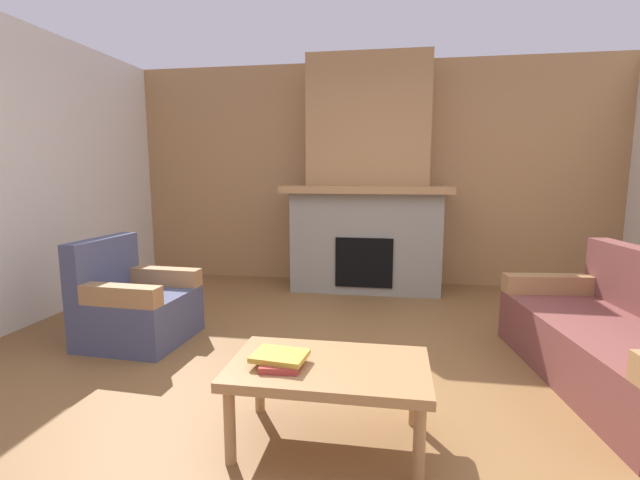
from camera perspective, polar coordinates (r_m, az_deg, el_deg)
ground at (r=3.03m, az=2.53°, el=-18.47°), size 9.00×9.00×0.00m
wall_back_wood_panel at (r=5.69m, az=6.28°, el=8.26°), size 6.00×0.12×2.70m
fireplace at (r=5.32m, az=6.02°, el=6.24°), size 1.90×0.82×2.70m
couch at (r=3.55m, az=34.39°, el=-10.90°), size 1.06×1.89×0.85m
armchair at (r=4.02m, az=-22.62°, el=-7.75°), size 0.80×0.80×0.85m
coffee_table at (r=2.36m, az=1.13°, el=-16.65°), size 1.00×0.60×0.43m
book_stack_near_edge at (r=2.31m, az=-5.03°, el=-14.90°), size 0.28×0.24×0.06m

